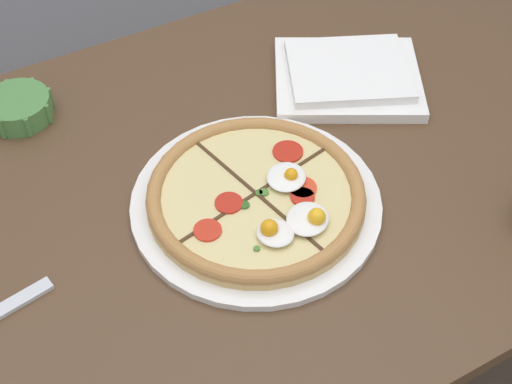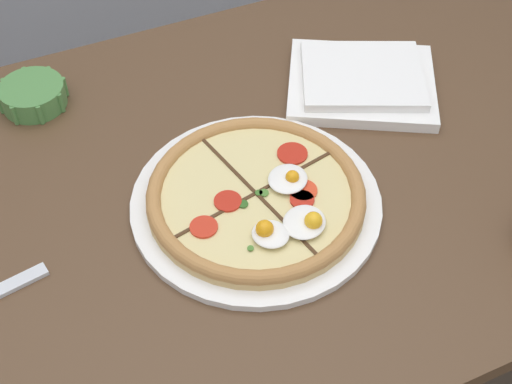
# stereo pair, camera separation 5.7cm
# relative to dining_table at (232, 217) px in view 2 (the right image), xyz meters

# --- Properties ---
(dining_table) EXTENTS (1.58, 0.85, 0.73)m
(dining_table) POSITION_rel_dining_table_xyz_m (0.00, 0.00, 0.00)
(dining_table) COLOR #513823
(dining_table) RESTS_ON ground_plane
(pizza) EXTENTS (0.37, 0.37, 0.06)m
(pizza) POSITION_rel_dining_table_xyz_m (0.02, -0.06, 0.11)
(pizza) COLOR white
(pizza) RESTS_ON dining_table
(ramekin_bowl) EXTENTS (0.12, 0.12, 0.04)m
(ramekin_bowl) POSITION_rel_dining_table_xyz_m (-0.23, 0.30, 0.11)
(ramekin_bowl) COLOR #4C8442
(ramekin_bowl) RESTS_ON dining_table
(napkin_folded) EXTENTS (0.32, 0.31, 0.04)m
(napkin_folded) POSITION_rel_dining_table_xyz_m (0.29, 0.11, 0.10)
(napkin_folded) COLOR white
(napkin_folded) RESTS_ON dining_table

